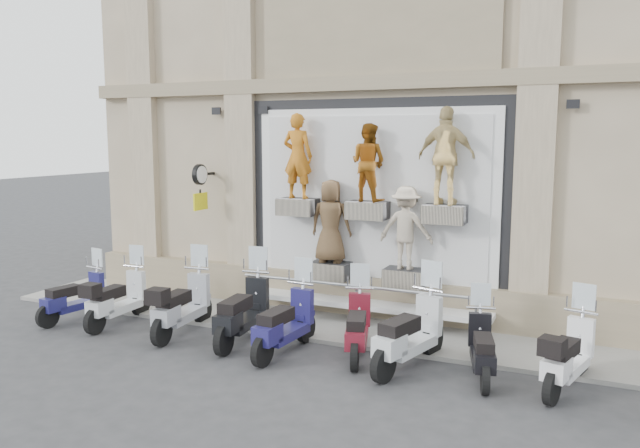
# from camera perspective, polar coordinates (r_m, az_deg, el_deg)

# --- Properties ---
(ground) EXTENTS (90.00, 90.00, 0.00)m
(ground) POSITION_cam_1_polar(r_m,az_deg,el_deg) (10.69, -0.56, -12.73)
(ground) COLOR #313133
(ground) RESTS_ON ground
(sidewalk) EXTENTS (16.00, 2.20, 0.08)m
(sidewalk) POSITION_cam_1_polar(r_m,az_deg,el_deg) (12.51, 3.50, -9.43)
(sidewalk) COLOR gray
(sidewalk) RESTS_ON ground
(building) EXTENTS (14.00, 8.60, 12.00)m
(building) POSITION_cam_1_polar(r_m,az_deg,el_deg) (16.77, 9.78, 15.48)
(building) COLOR tan
(building) RESTS_ON ground
(shop_vitrine) EXTENTS (5.60, 0.83, 4.30)m
(shop_vitrine) POSITION_cam_1_polar(r_m,az_deg,el_deg) (12.59, 5.02, 1.73)
(shop_vitrine) COLOR black
(shop_vitrine) RESTS_ON ground
(guard_rail) EXTENTS (5.06, 0.10, 0.93)m
(guard_rail) POSITION_cam_1_polar(r_m,az_deg,el_deg) (12.30, 3.35, -7.67)
(guard_rail) COLOR #9EA0A5
(guard_rail) RESTS_ON ground
(clock_sign_bracket) EXTENTS (0.10, 0.80, 1.02)m
(clock_sign_bracket) POSITION_cam_1_polar(r_m,az_deg,el_deg) (14.13, -10.88, 3.87)
(clock_sign_bracket) COLOR black
(clock_sign_bracket) RESTS_ON ground
(scooter_a) EXTENTS (0.80, 1.82, 1.43)m
(scooter_a) POSITION_cam_1_polar(r_m,az_deg,el_deg) (13.87, -21.53, -5.35)
(scooter_a) COLOR #17164E
(scooter_a) RESTS_ON ground
(scooter_b) EXTENTS (0.61, 1.91, 1.54)m
(scooter_b) POSITION_cam_1_polar(r_m,az_deg,el_deg) (13.26, -18.01, -5.54)
(scooter_b) COLOR silver
(scooter_b) RESTS_ON ground
(scooter_c) EXTENTS (0.76, 2.07, 1.65)m
(scooter_c) POSITION_cam_1_polar(r_m,az_deg,el_deg) (12.28, -12.47, -6.13)
(scooter_c) COLOR #92959E
(scooter_c) RESTS_ON ground
(scooter_d) EXTENTS (0.77, 2.12, 1.69)m
(scooter_d) POSITION_cam_1_polar(r_m,az_deg,el_deg) (11.62, -7.07, -6.72)
(scooter_d) COLOR black
(scooter_d) RESTS_ON ground
(scooter_e) EXTENTS (0.73, 2.02, 1.61)m
(scooter_e) POSITION_cam_1_polar(r_m,az_deg,el_deg) (10.96, -3.22, -7.80)
(scooter_e) COLOR #19164F
(scooter_e) RESTS_ON ground
(scooter_f) EXTENTS (1.06, 1.95, 1.52)m
(scooter_f) POSITION_cam_1_polar(r_m,az_deg,el_deg) (10.84, 3.46, -8.22)
(scooter_f) COLOR #5D101C
(scooter_f) RESTS_ON ground
(scooter_g) EXTENTS (1.14, 2.18, 1.70)m
(scooter_g) POSITION_cam_1_polar(r_m,az_deg,el_deg) (10.35, 8.22, -8.55)
(scooter_g) COLOR silver
(scooter_g) RESTS_ON ground
(scooter_h) EXTENTS (0.92, 1.80, 1.41)m
(scooter_h) POSITION_cam_1_polar(r_m,az_deg,el_deg) (10.22, 14.64, -9.81)
(scooter_h) COLOR black
(scooter_h) RESTS_ON ground
(scooter_i) EXTENTS (1.01, 1.96, 1.53)m
(scooter_i) POSITION_cam_1_polar(r_m,az_deg,el_deg) (10.15, 21.84, -9.90)
(scooter_i) COLOR white
(scooter_i) RESTS_ON ground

